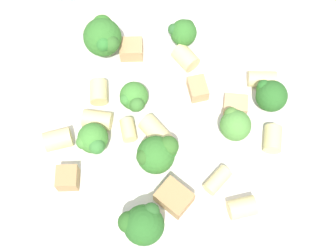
{
  "coord_description": "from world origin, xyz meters",
  "views": [
    {
      "loc": [
        0.15,
        0.08,
        0.44
      ],
      "look_at": [
        0.0,
        0.0,
        0.05
      ],
      "focal_mm": 50.0,
      "sensor_mm": 36.0,
      "label": 1
    }
  ],
  "objects_px": {
    "rigatoni_1": "(128,130)",
    "broccoli_floret_1": "(270,95)",
    "chicken_chunk_2": "(174,198)",
    "pasta_bowl": "(168,137)",
    "broccoli_floret_2": "(103,37)",
    "chicken_chunk_0": "(131,49)",
    "broccoli_floret_6": "(157,154)",
    "rigatoni_9": "(58,139)",
    "broccoli_floret_3": "(183,32)",
    "chicken_chunk_4": "(198,89)",
    "broccoli_floret_0": "(134,98)",
    "rigatoni_3": "(242,208)",
    "rigatoni_2": "(100,90)",
    "chicken_chunk_3": "(68,178)",
    "rigatoni_0": "(97,120)",
    "rigatoni_4": "(273,139)",
    "rigatoni_8": "(186,58)",
    "broccoli_floret_5": "(235,124)",
    "broccoli_floret_4": "(142,225)",
    "chicken_chunk_1": "(235,105)",
    "broccoli_floret_7": "(93,140)",
    "rigatoni_5": "(155,131)",
    "rigatoni_6": "(262,79)",
    "rigatoni_7": "(217,180)"
  },
  "relations": [
    {
      "from": "rigatoni_1",
      "to": "broccoli_floret_1",
      "type": "bearing_deg",
      "value": 131.14
    },
    {
      "from": "broccoli_floret_1",
      "to": "chicken_chunk_2",
      "type": "distance_m",
      "value": 0.13
    },
    {
      "from": "pasta_bowl",
      "to": "broccoli_floret_2",
      "type": "relative_size",
      "value": 6.01
    },
    {
      "from": "chicken_chunk_2",
      "to": "chicken_chunk_0",
      "type": "bearing_deg",
      "value": -135.87
    },
    {
      "from": "chicken_chunk_2",
      "to": "broccoli_floret_6",
      "type": "bearing_deg",
      "value": -128.85
    },
    {
      "from": "broccoli_floret_6",
      "to": "rigatoni_9",
      "type": "distance_m",
      "value": 0.09
    },
    {
      "from": "broccoli_floret_3",
      "to": "chicken_chunk_4",
      "type": "xyz_separation_m",
      "value": [
        0.04,
        0.04,
        -0.01
      ]
    },
    {
      "from": "broccoli_floret_0",
      "to": "rigatoni_3",
      "type": "height_order",
      "value": "broccoli_floret_0"
    },
    {
      "from": "rigatoni_2",
      "to": "chicken_chunk_3",
      "type": "bearing_deg",
      "value": 13.58
    },
    {
      "from": "chicken_chunk_2",
      "to": "rigatoni_0",
      "type": "bearing_deg",
      "value": -107.61
    },
    {
      "from": "rigatoni_4",
      "to": "chicken_chunk_2",
      "type": "xyz_separation_m",
      "value": [
        0.09,
        -0.05,
        0.0
      ]
    },
    {
      "from": "broccoli_floret_2",
      "to": "rigatoni_1",
      "type": "height_order",
      "value": "broccoli_floret_2"
    },
    {
      "from": "rigatoni_8",
      "to": "chicken_chunk_4",
      "type": "height_order",
      "value": "rigatoni_8"
    },
    {
      "from": "rigatoni_1",
      "to": "chicken_chunk_3",
      "type": "height_order",
      "value": "chicken_chunk_3"
    },
    {
      "from": "broccoli_floret_0",
      "to": "chicken_chunk_3",
      "type": "bearing_deg",
      "value": -8.97
    },
    {
      "from": "broccoli_floret_1",
      "to": "rigatoni_4",
      "type": "height_order",
      "value": "broccoli_floret_1"
    },
    {
      "from": "rigatoni_3",
      "to": "rigatoni_8",
      "type": "distance_m",
      "value": 0.15
    },
    {
      "from": "rigatoni_2",
      "to": "chicken_chunk_0",
      "type": "height_order",
      "value": "same"
    },
    {
      "from": "broccoli_floret_5",
      "to": "rigatoni_8",
      "type": "xyz_separation_m",
      "value": [
        -0.05,
        -0.07,
        -0.01
      ]
    },
    {
      "from": "broccoli_floret_4",
      "to": "rigatoni_1",
      "type": "height_order",
      "value": "broccoli_floret_4"
    },
    {
      "from": "broccoli_floret_6",
      "to": "chicken_chunk_4",
      "type": "xyz_separation_m",
      "value": [
        -0.08,
        -0.0,
        -0.02
      ]
    },
    {
      "from": "broccoli_floret_2",
      "to": "broccoli_floret_3",
      "type": "xyz_separation_m",
      "value": [
        -0.05,
        0.06,
        -0.01
      ]
    },
    {
      "from": "broccoli_floret_3",
      "to": "chicken_chunk_1",
      "type": "distance_m",
      "value": 0.09
    },
    {
      "from": "pasta_bowl",
      "to": "broccoli_floret_7",
      "type": "distance_m",
      "value": 0.08
    },
    {
      "from": "broccoli_floret_4",
      "to": "broccoli_floret_5",
      "type": "height_order",
      "value": "broccoli_floret_4"
    },
    {
      "from": "broccoli_floret_5",
      "to": "broccoli_floret_7",
      "type": "bearing_deg",
      "value": -55.44
    },
    {
      "from": "rigatoni_5",
      "to": "rigatoni_8",
      "type": "distance_m",
      "value": 0.08
    },
    {
      "from": "broccoli_floret_4",
      "to": "rigatoni_3",
      "type": "distance_m",
      "value": 0.09
    },
    {
      "from": "rigatoni_8",
      "to": "chicken_chunk_3",
      "type": "relative_size",
      "value": 1.18
    },
    {
      "from": "rigatoni_8",
      "to": "rigatoni_9",
      "type": "height_order",
      "value": "same"
    },
    {
      "from": "rigatoni_6",
      "to": "rigatoni_8",
      "type": "distance_m",
      "value": 0.08
    },
    {
      "from": "rigatoni_9",
      "to": "chicken_chunk_3",
      "type": "height_order",
      "value": "rigatoni_9"
    },
    {
      "from": "pasta_bowl",
      "to": "broccoli_floret_5",
      "type": "distance_m",
      "value": 0.07
    },
    {
      "from": "broccoli_floret_0",
      "to": "broccoli_floret_3",
      "type": "distance_m",
      "value": 0.08
    },
    {
      "from": "rigatoni_2",
      "to": "rigatoni_7",
      "type": "height_order",
      "value": "rigatoni_2"
    },
    {
      "from": "rigatoni_7",
      "to": "rigatoni_4",
      "type": "bearing_deg",
      "value": 155.25
    },
    {
      "from": "chicken_chunk_1",
      "to": "rigatoni_6",
      "type": "bearing_deg",
      "value": 163.89
    },
    {
      "from": "pasta_bowl",
      "to": "broccoli_floret_6",
      "type": "xyz_separation_m",
      "value": [
        0.03,
        0.01,
        0.04
      ]
    },
    {
      "from": "rigatoni_1",
      "to": "rigatoni_9",
      "type": "relative_size",
      "value": 0.85
    },
    {
      "from": "rigatoni_1",
      "to": "rigatoni_3",
      "type": "relative_size",
      "value": 0.88
    },
    {
      "from": "broccoli_floret_4",
      "to": "broccoli_floret_7",
      "type": "height_order",
      "value": "broccoli_floret_4"
    },
    {
      "from": "chicken_chunk_2",
      "to": "broccoli_floret_5",
      "type": "bearing_deg",
      "value": 168.14
    },
    {
      "from": "rigatoni_0",
      "to": "rigatoni_9",
      "type": "bearing_deg",
      "value": -31.33
    },
    {
      "from": "broccoli_floret_7",
      "to": "chicken_chunk_4",
      "type": "relative_size",
      "value": 1.43
    },
    {
      "from": "broccoli_floret_3",
      "to": "broccoli_floret_6",
      "type": "height_order",
      "value": "broccoli_floret_6"
    },
    {
      "from": "broccoli_floret_0",
      "to": "broccoli_floret_1",
      "type": "relative_size",
      "value": 0.89
    },
    {
      "from": "broccoli_floret_5",
      "to": "chicken_chunk_3",
      "type": "distance_m",
      "value": 0.15
    },
    {
      "from": "rigatoni_2",
      "to": "broccoli_floret_5",
      "type": "bearing_deg",
      "value": 100.36
    },
    {
      "from": "chicken_chunk_0",
      "to": "broccoli_floret_0",
      "type": "bearing_deg",
      "value": 33.51
    },
    {
      "from": "broccoli_floret_3",
      "to": "chicken_chunk_0",
      "type": "distance_m",
      "value": 0.05
    }
  ]
}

